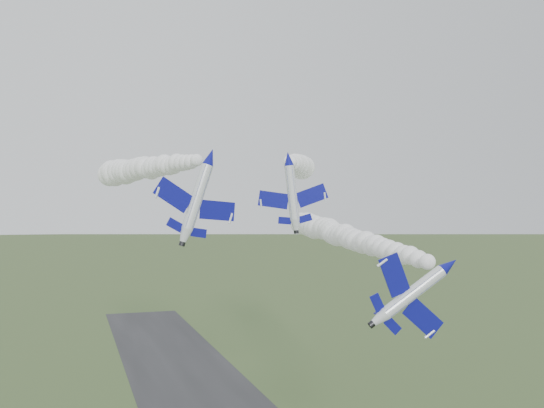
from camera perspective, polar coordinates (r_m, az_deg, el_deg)
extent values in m
cylinder|color=silver|center=(65.73, 16.33, -5.55)|extent=(2.88, 7.75, 1.88)
cone|color=navy|center=(61.53, 18.36, -5.86)|extent=(2.13, 2.22, 1.88)
cone|color=silver|center=(69.84, 14.61, -5.27)|extent=(2.08, 1.86, 1.88)
cylinder|color=black|center=(70.65, 14.29, -5.22)|extent=(1.02, 0.66, 0.95)
ellipsoid|color=black|center=(64.18, 17.45, -5.40)|extent=(1.59, 2.74, 1.25)
cube|color=navy|center=(65.50, 14.75, -3.69)|extent=(2.73, 2.47, 3.48)
cube|color=navy|center=(67.24, 17.15, -7.41)|extent=(2.73, 2.47, 3.48)
cube|color=navy|center=(68.68, 14.27, -4.36)|extent=(1.22, 1.13, 1.53)
cube|color=navy|center=(69.57, 15.51, -6.27)|extent=(1.22, 1.13, 1.53)
cube|color=navy|center=(69.29, 15.69, -4.75)|extent=(1.87, 1.66, 1.22)
cylinder|color=silver|center=(81.60, -5.84, 4.41)|extent=(3.05, 9.10, 2.02)
cone|color=navy|center=(76.33, -4.44, 4.78)|extent=(2.28, 2.56, 2.02)
cone|color=silver|center=(86.71, -7.03, 4.11)|extent=(2.23, 2.14, 2.02)
cylinder|color=black|center=(87.72, -7.24, 4.05)|extent=(1.09, 0.75, 1.02)
ellipsoid|color=black|center=(79.56, -5.16, 4.96)|extent=(1.69, 3.20, 1.34)
cube|color=navy|center=(81.53, -8.08, 5.03)|extent=(4.95, 3.08, 1.69)
cube|color=navy|center=(83.32, -4.10, 3.50)|extent=(4.95, 3.08, 1.69)
cube|color=navy|center=(85.37, -7.86, 4.55)|extent=(2.17, 1.40, 0.77)
cube|color=navy|center=(86.28, -5.81, 3.77)|extent=(2.17, 1.40, 0.77)
cube|color=navy|center=(85.83, -6.49, 5.03)|extent=(1.06, 1.79, 2.26)
cylinder|color=silver|center=(85.28, 1.55, 4.28)|extent=(4.33, 7.57, 1.49)
cone|color=navy|center=(80.52, 1.38, 4.58)|extent=(2.15, 2.41, 1.49)
cone|color=silver|center=(89.86, 1.71, 4.01)|extent=(2.01, 2.08, 1.49)
cylinder|color=black|center=(90.76, 1.74, 3.97)|extent=(0.91, 0.79, 0.76)
ellipsoid|color=black|center=(83.39, 1.45, 4.74)|extent=(1.93, 2.78, 1.00)
cube|color=navy|center=(86.14, -0.21, 3.94)|extent=(4.66, 3.61, 0.57)
cube|color=navy|center=(85.91, 3.39, 4.34)|extent=(4.66, 3.61, 0.57)
cube|color=navy|center=(89.12, 0.76, 3.95)|extent=(2.05, 1.62, 0.28)
cube|color=navy|center=(89.01, 2.61, 4.16)|extent=(2.05, 1.62, 0.28)
cube|color=navy|center=(88.95, 1.59, 4.82)|extent=(0.86, 1.46, 1.99)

